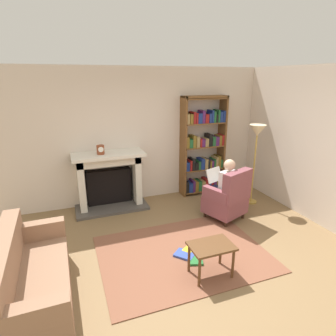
{
  "coord_description": "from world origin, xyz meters",
  "views": [
    {
      "loc": [
        -1.45,
        -2.97,
        2.48
      ],
      "look_at": [
        0.1,
        1.2,
        1.05
      ],
      "focal_mm": 30.09,
      "sensor_mm": 36.0,
      "label": 1
    }
  ],
  "objects": [
    {
      "name": "back_wall",
      "position": [
        0.0,
        2.55,
        1.35
      ],
      "size": [
        5.6,
        0.1,
        2.7
      ],
      "primitive_type": "cube",
      "color": "beige",
      "rests_on": "ground"
    },
    {
      "name": "side_table",
      "position": [
        0.15,
        -0.26,
        0.38
      ],
      "size": [
        0.56,
        0.39,
        0.45
      ],
      "color": "brown",
      "rests_on": "ground"
    },
    {
      "name": "sofa_floral",
      "position": [
        -1.98,
        -0.0,
        0.32
      ],
      "size": [
        0.75,
        1.71,
        0.85
      ],
      "rotation": [
        0.0,
        0.0,
        1.59
      ],
      "color": "#936C52",
      "rests_on": "ground"
    },
    {
      "name": "fireplace",
      "position": [
        -0.72,
        2.3,
        0.59
      ],
      "size": [
        1.39,
        0.64,
        1.13
      ],
      "color": "#4C4742",
      "rests_on": "ground"
    },
    {
      "name": "floor_lamp",
      "position": [
        2.05,
        1.48,
        1.37
      ],
      "size": [
        0.32,
        0.32,
        1.62
      ],
      "color": "#B7933F",
      "rests_on": "ground"
    },
    {
      "name": "area_rug",
      "position": [
        0.0,
        0.3,
        0.01
      ],
      "size": [
        2.4,
        1.8,
        0.01
      ],
      "primitive_type": "cube",
      "color": "brown",
      "rests_on": "ground"
    },
    {
      "name": "mantel_clock",
      "position": [
        -0.86,
        2.2,
        1.21
      ],
      "size": [
        0.14,
        0.14,
        0.17
      ],
      "color": "brown",
      "rests_on": "fireplace"
    },
    {
      "name": "seated_reader",
      "position": [
        1.14,
        1.12,
        0.62
      ],
      "size": [
        0.49,
        0.59,
        1.14
      ],
      "rotation": [
        0.0,
        0.0,
        3.51
      ],
      "color": "silver",
      "rests_on": "ground"
    },
    {
      "name": "scattered_books",
      "position": [
        0.05,
        0.2,
        0.03
      ],
      "size": [
        0.4,
        0.51,
        0.04
      ],
      "color": "#334CA5",
      "rests_on": "area_rug"
    },
    {
      "name": "bookshelf",
      "position": [
        1.34,
        2.33,
        1.03
      ],
      "size": [
        0.97,
        0.32,
        2.13
      ],
      "color": "brown",
      "rests_on": "ground"
    },
    {
      "name": "side_wall_right",
      "position": [
        2.65,
        1.25,
        1.35
      ],
      "size": [
        0.1,
        5.2,
        2.7
      ],
      "primitive_type": "cube",
      "color": "beige",
      "rests_on": "ground"
    },
    {
      "name": "ground",
      "position": [
        0.0,
        0.0,
        0.0
      ],
      "size": [
        14.0,
        14.0,
        0.0
      ],
      "primitive_type": "plane",
      "color": "olive"
    },
    {
      "name": "armchair_reading",
      "position": [
        1.18,
        1.01,
        0.42
      ],
      "size": [
        0.82,
        0.81,
        0.97
      ],
      "rotation": [
        0.0,
        0.0,
        3.51
      ],
      "color": "#331E14",
      "rests_on": "ground"
    }
  ]
}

